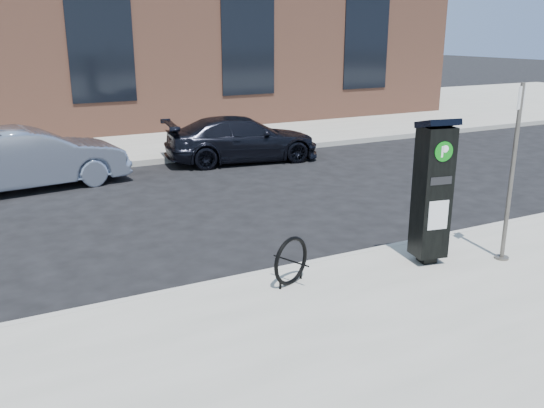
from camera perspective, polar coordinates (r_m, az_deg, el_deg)
ground at (r=8.41m, az=1.47°, el=-7.12°), size 120.00×120.00×0.00m
sidewalk_far at (r=21.33m, az=-17.01°, el=7.04°), size 60.00×12.00×0.15m
curb_near at (r=8.37m, az=1.54°, el=-6.70°), size 60.00×0.12×0.16m
curb_far at (r=15.58m, az=-12.85°, el=3.99°), size 60.00×0.12×0.16m
building at (r=24.04m, az=-19.28°, el=17.64°), size 28.00×10.05×8.25m
parking_kiosk at (r=8.47m, az=15.60°, el=1.34°), size 0.56×0.51×2.13m
sign_pole at (r=8.91m, az=22.66°, el=2.67°), size 0.22×0.21×2.59m
bike_rack at (r=7.68m, az=1.89°, el=-5.67°), size 0.64×0.30×0.67m
car_silver at (r=13.94m, az=-22.84°, el=4.19°), size 4.31×1.95×1.37m
car_dark at (r=15.68m, az=-2.97°, el=6.44°), size 4.36×2.26×1.21m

